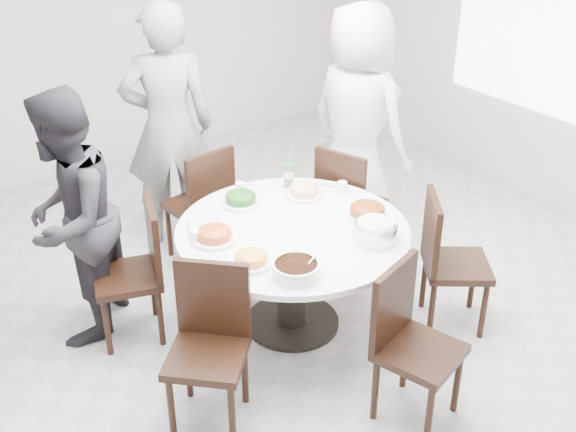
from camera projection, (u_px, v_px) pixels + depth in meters
floor at (265, 310)px, 5.09m from camera, size 6.00×6.00×0.01m
wall_back at (77, 26)px, 6.55m from camera, size 6.00×0.01×2.80m
wall_right at (562, 46)px, 5.95m from camera, size 0.01×6.00×2.80m
window at (563, 35)px, 5.90m from camera, size 0.04×2.20×1.40m
dining_table at (292, 278)px, 4.78m from camera, size 1.50×1.50×0.75m
chair_ne at (352, 202)px, 5.51m from camera, size 0.53×0.53×0.95m
chair_n at (198, 203)px, 5.50m from camera, size 0.46×0.46×0.95m
chair_nw at (127, 274)px, 4.63m from camera, size 0.53×0.53×0.95m
chair_sw at (207, 354)px, 3.94m from camera, size 0.59×0.59×0.95m
chair_s at (420, 349)px, 3.98m from camera, size 0.52×0.52×0.95m
chair_se at (457, 263)px, 4.76m from camera, size 0.59×0.59×0.95m
diner_right at (358, 122)px, 5.69m from camera, size 0.76×1.02×1.89m
diner_middle at (168, 127)px, 5.52m from camera, size 0.84×0.71×1.94m
diner_left at (69, 219)px, 4.52m from camera, size 1.02×1.03×1.68m
dish_greens at (241, 200)px, 4.87m from camera, size 0.26×0.26×0.07m
dish_pale at (304, 192)px, 4.98m from camera, size 0.26×0.26×0.07m
dish_orange at (214, 236)px, 4.45m from camera, size 0.28×0.28×0.07m
dish_redbrown at (367, 212)px, 4.72m from camera, size 0.30×0.30×0.07m
dish_tofu at (251, 260)px, 4.21m from camera, size 0.24×0.24×0.06m
rice_bowl at (375, 232)px, 4.44m from camera, size 0.27×0.27×0.12m
soup_bowl at (296, 270)px, 4.10m from camera, size 0.28×0.28×0.09m
beverage_bottle at (289, 172)px, 5.07m from camera, size 0.07×0.07×0.23m
tea_cups at (239, 188)px, 5.02m from camera, size 0.07×0.07×0.08m
chopsticks at (239, 190)px, 5.07m from camera, size 0.24×0.04×0.01m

